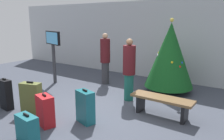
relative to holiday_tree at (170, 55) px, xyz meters
The scene contains 12 objects.
ground_plane 2.98m from the holiday_tree, 110.01° to the right, with size 16.00×16.00×0.00m, color #424754.
back_wall 1.73m from the holiday_tree, 123.29° to the left, with size 16.00×0.20×3.01m, color #B7BCC1.
holiday_tree is the anchor object (origin of this frame).
flight_info_kiosk 4.05m from the holiday_tree, 159.77° to the right, with size 1.01×0.37×1.88m.
waiting_bench 2.15m from the holiday_tree, 73.39° to the right, with size 1.49×0.44×0.48m.
traveller_0 1.56m from the holiday_tree, 115.01° to the right, with size 0.46×0.46×1.77m.
traveller_1 2.27m from the holiday_tree, 169.28° to the right, with size 0.43×0.43×1.82m.
suitcase_2 4.84m from the holiday_tree, 127.65° to the right, with size 0.40×0.22×0.82m.
suitcase_3 4.66m from the holiday_tree, 103.49° to the right, with size 0.51×0.29×0.56m.
suitcase_4 4.24m from the holiday_tree, 121.16° to the right, with size 0.55×0.38×0.81m.
suitcase_5 4.12m from the holiday_tree, 109.16° to the right, with size 0.51×0.38×0.72m.
suitcase_6 3.38m from the holiday_tree, 102.36° to the right, with size 0.50×0.36×0.78m.
Camera 1 is at (3.40, -4.12, 2.27)m, focal length 35.70 mm.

